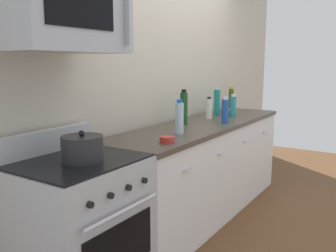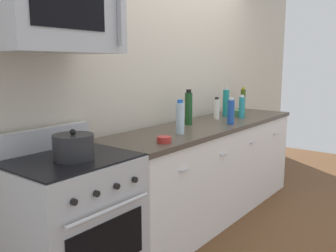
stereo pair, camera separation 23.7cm
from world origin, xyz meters
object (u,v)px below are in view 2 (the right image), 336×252
microwave (57,17)px  bottle_olive_oil (243,99)px  bowl_green_glaze (238,113)px  range_oven (72,227)px  bottle_sparkling_teal (226,103)px  bottle_vinegar_white (217,109)px  stockpot (73,147)px  bottle_soda_blue (231,112)px  bottle_wine_green (189,108)px  bottle_dish_soap (242,107)px  bowl_red_small (164,139)px  bottle_water_clear (180,118)px

microwave → bottle_olive_oil: bearing=3.1°
bottle_olive_oil → bowl_green_glaze: size_ratio=1.69×
range_oven → bottle_sparkling_teal: bearing=2.8°
bottle_vinegar_white → stockpot: size_ratio=0.93×
microwave → bottle_vinegar_white: size_ratio=3.28×
bottle_vinegar_white → bottle_sparkling_teal: size_ratio=0.72×
bottle_sparkling_teal → stockpot: size_ratio=1.29×
microwave → bottle_soda_blue: (1.72, -0.23, -0.71)m
bottle_olive_oil → bottle_wine_green: 1.29m
bottle_vinegar_white → bottle_wine_green: (-0.45, 0.04, 0.05)m
range_oven → bottle_wine_green: bottle_wine_green is taller
bottle_dish_soap → bottle_sparkling_teal: 0.20m
microwave → bottle_vinegar_white: bearing=1.0°
bottle_wine_green → bowl_red_small: (-0.75, -0.30, -0.13)m
range_oven → bottle_wine_green: size_ratio=3.25×
range_oven → bottle_water_clear: bottle_water_clear is taller
range_oven → bottle_water_clear: (1.03, -0.09, 0.58)m
bottle_water_clear → bowl_red_small: size_ratio=2.62×
bottle_wine_green → microwave: bearing=-177.3°
bowl_green_glaze → bottle_wine_green: bearing=172.8°
bottle_wine_green → bowl_green_glaze: bearing=-7.2°
microwave → bowl_red_small: size_ratio=6.95×
bottle_vinegar_white → bottle_wine_green: size_ratio=0.69×
range_oven → bottle_soda_blue: 1.82m
stockpot → bottle_wine_green: bearing=6.5°
bottle_olive_oil → range_oven: bearing=-176.0°
bowl_red_small → bottle_water_clear: bearing=16.6°
bottle_dish_soap → bowl_green_glaze: 0.18m
bottle_olive_oil → bowl_green_glaze: 0.52m
bottle_vinegar_white → stockpot: (-1.91, -0.13, -0.03)m
bottle_water_clear → bowl_red_small: bottle_water_clear is taller
stockpot → range_oven: bearing=90.0°
bowl_green_glaze → bottle_vinegar_white: bearing=169.4°
bowl_green_glaze → stockpot: stockpot is taller
bottle_soda_blue → bottle_water_clear: (-0.69, 0.09, 0.01)m
microwave → bowl_red_small: 1.09m
bowl_green_glaze → stockpot: bearing=-178.4°
bottle_soda_blue → bottle_wine_green: bottle_wine_green is taller
bottle_vinegar_white → bottle_water_clear: size_ratio=0.81×
bottle_dish_soap → bottle_sparkling_teal: bottle_sparkling_teal is taller
bottle_olive_oil → bottle_sparkling_teal: (-0.59, -0.09, 0.02)m
microwave → stockpot: (-0.00, -0.10, -0.75)m
bowl_green_glaze → bottle_olive_oil: bearing=20.5°
bottle_sparkling_teal → bottle_water_clear: bottle_sparkling_teal is taller
bottle_sparkling_teal → bottle_wine_green: bearing=179.3°
microwave → range_oven: bearing=-90.3°
microwave → stockpot: microwave is taller
bottle_olive_oil → bottle_water_clear: same height
bottle_dish_soap → bottle_soda_blue: bearing=-167.6°
bottle_vinegar_white → bottle_sparkling_teal: bearing=6.5°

